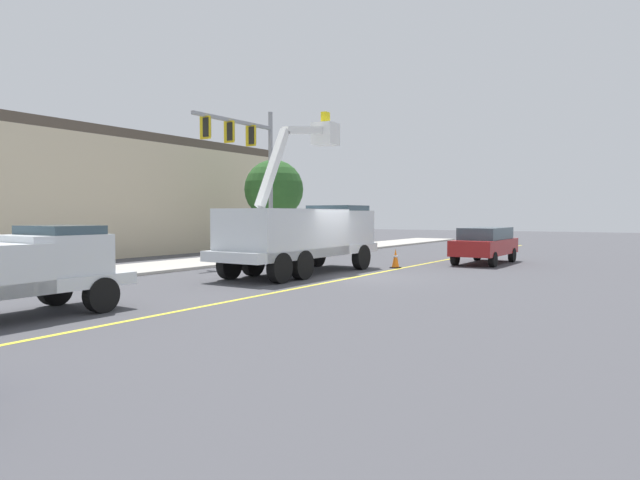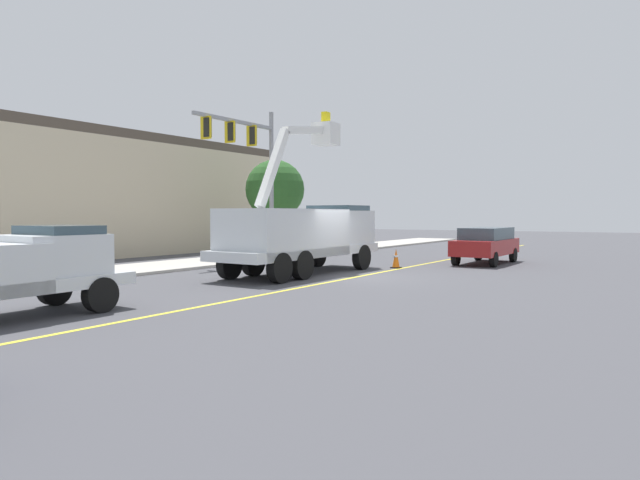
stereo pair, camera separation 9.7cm
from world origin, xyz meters
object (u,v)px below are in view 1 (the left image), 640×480
object	(u,v)px
utility_bucket_truck	(303,233)
passing_minivan	(485,243)
traffic_cone_mid_front	(396,259)
traffic_signal_mast	(249,154)

from	to	relation	value
utility_bucket_truck	passing_minivan	bearing A→B (deg)	-33.13
utility_bucket_truck	passing_minivan	distance (m)	9.58
passing_minivan	traffic_cone_mid_front	world-z (taller)	passing_minivan
passing_minivan	traffic_cone_mid_front	distance (m)	5.06
traffic_cone_mid_front	utility_bucket_truck	bearing A→B (deg)	148.91
passing_minivan	traffic_cone_mid_front	size ratio (longest dim) A/B	5.95
utility_bucket_truck	traffic_signal_mast	size ratio (longest dim) A/B	1.11
traffic_cone_mid_front	traffic_signal_mast	size ratio (longest dim) A/B	0.11
traffic_cone_mid_front	traffic_signal_mast	bearing A→B (deg)	92.52
traffic_cone_mid_front	traffic_signal_mast	distance (m)	8.93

